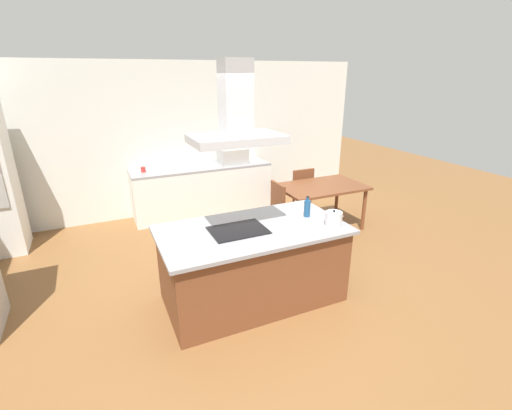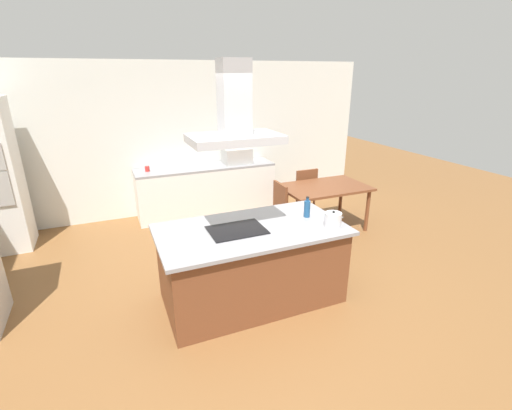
% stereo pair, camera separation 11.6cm
% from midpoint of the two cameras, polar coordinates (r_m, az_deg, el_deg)
% --- Properties ---
extents(ground, '(16.00, 16.00, 0.00)m').
position_cam_midpoint_polar(ground, '(5.63, -5.93, -6.29)').
color(ground, brown).
extents(wall_back, '(7.20, 0.10, 2.70)m').
position_cam_midpoint_polar(wall_back, '(6.83, -10.81, 10.20)').
color(wall_back, silver).
rests_on(wall_back, ground).
extents(kitchen_island, '(2.06, 1.11, 0.90)m').
position_cam_midpoint_polar(kitchen_island, '(4.17, 0.11, -9.28)').
color(kitchen_island, brown).
rests_on(kitchen_island, ground).
extents(cooktop, '(0.60, 0.44, 0.01)m').
position_cam_midpoint_polar(cooktop, '(3.90, -2.20, -3.97)').
color(cooktop, black).
rests_on(cooktop, kitchen_island).
extents(tea_kettle, '(0.24, 0.19, 0.18)m').
position_cam_midpoint_polar(tea_kettle, '(4.08, 12.88, -2.24)').
color(tea_kettle, silver).
rests_on(tea_kettle, kitchen_island).
extents(olive_oil_bottle, '(0.07, 0.07, 0.25)m').
position_cam_midpoint_polar(olive_oil_bottle, '(4.28, 8.84, -0.54)').
color(olive_oil_bottle, navy).
rests_on(olive_oil_bottle, kitchen_island).
extents(back_counter, '(2.51, 0.62, 0.90)m').
position_cam_midpoint_polar(back_counter, '(6.76, -7.31, 2.42)').
color(back_counter, white).
rests_on(back_counter, ground).
extents(countertop_microwave, '(0.50, 0.38, 0.28)m').
position_cam_midpoint_polar(countertop_microwave, '(6.79, -2.57, 7.79)').
color(countertop_microwave, '#B2AFAA').
rests_on(countertop_microwave, back_counter).
extents(coffee_mug_red, '(0.08, 0.08, 0.09)m').
position_cam_midpoint_polar(coffee_mug_red, '(6.48, -16.31, 5.52)').
color(coffee_mug_red, red).
rests_on(coffee_mug_red, back_counter).
extents(dining_table, '(1.40, 0.90, 0.75)m').
position_cam_midpoint_polar(dining_table, '(6.05, 11.26, 2.19)').
color(dining_table, brown).
rests_on(dining_table, ground).
extents(chair_facing_back_wall, '(0.42, 0.42, 0.89)m').
position_cam_midpoint_polar(chair_facing_back_wall, '(6.63, 7.99, 2.55)').
color(chair_facing_back_wall, brown).
rests_on(chair_facing_back_wall, ground).
extents(chair_at_left_end, '(0.42, 0.42, 0.89)m').
position_cam_midpoint_polar(chair_at_left_end, '(5.66, 3.42, -0.42)').
color(chair_at_left_end, brown).
rests_on(chair_at_left_end, ground).
extents(range_hood, '(0.90, 0.55, 0.78)m').
position_cam_midpoint_polar(range_hood, '(3.58, -2.46, 13.75)').
color(range_hood, '#ADADB2').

